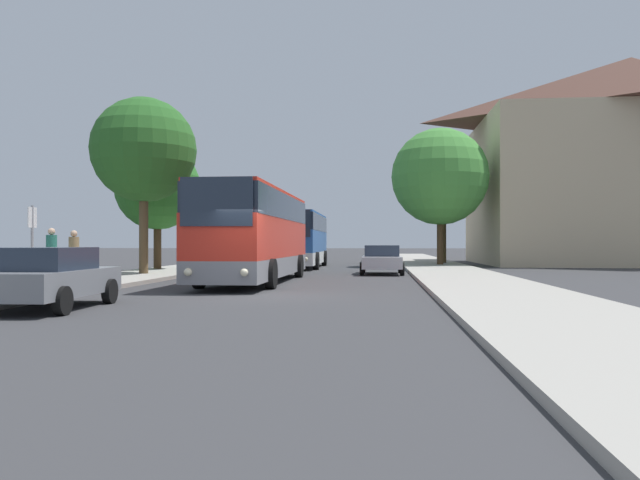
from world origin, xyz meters
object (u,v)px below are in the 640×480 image
(tree_left_near, at_px, (158,188))
(bus_middle, at_px, (301,239))
(bus_front, at_px, (256,234))
(tree_left_far, at_px, (144,150))
(pedestrian_waiting_far, at_px, (51,255))
(tree_right_mid, at_px, (443,182))
(pedestrian_walking_back, at_px, (74,255))
(parked_car_left_curb, at_px, (46,277))
(bus_stop_sign, at_px, (32,237))
(tree_right_near, at_px, (440,177))
(parked_car_right_near, at_px, (382,259))

(tree_left_near, bearing_deg, bus_middle, 41.12)
(bus_front, height_order, tree_left_far, tree_left_far)
(pedestrian_waiting_far, relative_size, tree_right_mid, 0.24)
(pedestrian_walking_back, bearing_deg, bus_front, 69.60)
(parked_car_left_curb, relative_size, bus_stop_sign, 1.70)
(pedestrian_walking_back, height_order, tree_right_near, tree_right_near)
(pedestrian_walking_back, bearing_deg, bus_stop_sign, -27.34)
(pedestrian_walking_back, bearing_deg, tree_left_near, 144.44)
(bus_front, height_order, bus_middle, bus_front)
(parked_car_right_near, relative_size, tree_left_far, 0.52)
(pedestrian_walking_back, bearing_deg, tree_right_near, 102.02)
(tree_right_near, bearing_deg, pedestrian_walking_back, -129.13)
(parked_car_right_near, relative_size, pedestrian_walking_back, 2.26)
(tree_left_near, height_order, tree_right_near, tree_right_near)
(parked_car_left_curb, relative_size, pedestrian_waiting_far, 2.22)
(pedestrian_walking_back, xyz_separation_m, tree_left_far, (0.51, 5.39, 4.57))
(pedestrian_waiting_far, bearing_deg, tree_left_near, 73.86)
(parked_car_right_near, height_order, bus_stop_sign, bus_stop_sign)
(bus_front, bearing_deg, tree_left_far, 150.48)
(bus_front, bearing_deg, pedestrian_walking_back, -161.14)
(bus_middle, bearing_deg, bus_stop_sign, -105.46)
(pedestrian_waiting_far, height_order, pedestrian_walking_back, pedestrian_waiting_far)
(bus_stop_sign, distance_m, pedestrian_walking_back, 4.32)
(bus_front, distance_m, tree_left_far, 7.63)
(bus_stop_sign, distance_m, pedestrian_waiting_far, 3.65)
(bus_middle, height_order, tree_right_mid, tree_right_mid)
(pedestrian_waiting_far, relative_size, pedestrian_walking_back, 1.04)
(parked_car_right_near, xyz_separation_m, bus_stop_sign, (-10.26, -12.88, 0.95))
(pedestrian_walking_back, distance_m, tree_left_near, 10.70)
(parked_car_right_near, xyz_separation_m, tree_left_far, (-10.60, -3.31, 4.91))
(bus_front, bearing_deg, tree_right_near, 62.42)
(bus_stop_sign, height_order, pedestrian_walking_back, bus_stop_sign)
(tree_left_far, bearing_deg, bus_front, -29.93)
(parked_car_right_near, xyz_separation_m, pedestrian_waiting_far, (-11.51, -9.51, 0.38))
(tree_left_far, xyz_separation_m, tree_right_mid, (14.86, 16.25, 0.02))
(bus_middle, xyz_separation_m, parked_car_right_near, (4.87, -7.41, -1.03))
(bus_middle, distance_m, tree_left_near, 9.44)
(bus_middle, relative_size, parked_car_left_curb, 2.44)
(bus_middle, xyz_separation_m, parked_car_left_curb, (-2.89, -24.00, -1.02))
(bus_front, xyz_separation_m, parked_car_left_curb, (-2.90, -9.98, -1.11))
(tree_right_near, xyz_separation_m, tree_right_mid, (0.55, 3.43, -0.02))
(parked_car_right_near, distance_m, tree_left_near, 12.34)
(pedestrian_walking_back, distance_m, tree_right_near, 23.92)
(pedestrian_waiting_far, xyz_separation_m, tree_right_mid, (15.77, 22.45, 4.55))
(pedestrian_waiting_far, height_order, tree_left_far, tree_left_far)
(parked_car_left_curb, xyz_separation_m, pedestrian_waiting_far, (-3.75, 7.08, 0.37))
(bus_front, distance_m, parked_car_right_near, 8.28)
(pedestrian_walking_back, distance_m, tree_left_far, 7.08)
(bus_middle, distance_m, tree_right_mid, 11.37)
(bus_middle, height_order, tree_right_near, tree_right_near)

